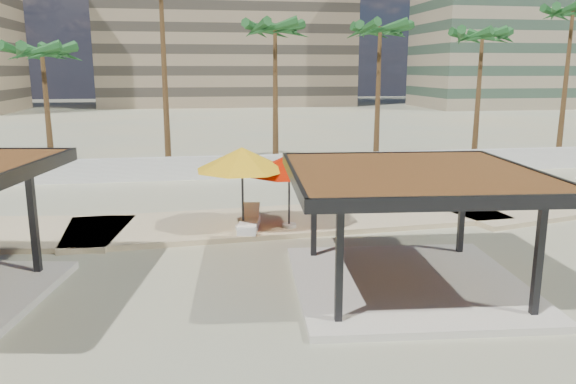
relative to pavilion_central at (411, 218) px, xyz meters
name	(u,v)px	position (x,y,z in m)	size (l,w,h in m)	color
ground	(262,301)	(-3.88, -0.30, -1.87)	(200.00, 200.00, 0.00)	tan
promenade	(290,216)	(-1.88, 7.37, -1.81)	(44.45, 7.97, 0.24)	#C6B284
boundary_wall	(225,167)	(-3.88, 15.70, -1.27)	(56.00, 0.30, 1.20)	silver
building_mid	(226,11)	(0.12, 77.70, 12.40)	(38.00, 16.00, 30.40)	#847259
pavilion_central	(411,218)	(0.00, 0.00, 0.00)	(6.68, 6.68, 3.13)	beige
umbrella_b	(242,159)	(-3.84, 5.50, 0.76)	(4.14, 4.14, 2.85)	beige
umbrella_c	(289,165)	(-2.24, 5.50, 0.53)	(3.72, 3.72, 2.58)	beige
lounger_b	(249,224)	(-3.63, 5.54, -1.51)	(0.99, 1.99, 0.72)	white
palm_c	(42,56)	(-12.88, 17.80, 4.36)	(3.00, 3.00, 7.28)	brown
palm_e	(275,34)	(-0.88, 18.10, 5.58)	(3.00, 3.00, 8.56)	brown
palm_f	(380,35)	(5.12, 18.30, 5.59)	(3.00, 3.00, 8.58)	brown
palm_g	(482,41)	(11.12, 17.90, 5.31)	(3.00, 3.00, 8.28)	brown
palm_h	(572,18)	(17.12, 18.50, 6.70)	(3.00, 3.00, 9.76)	brown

